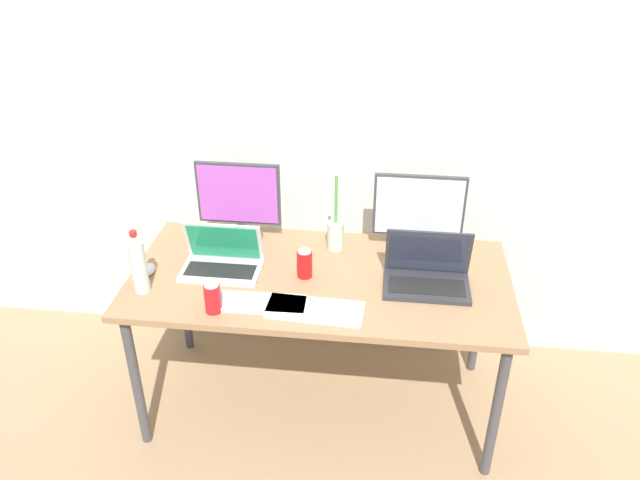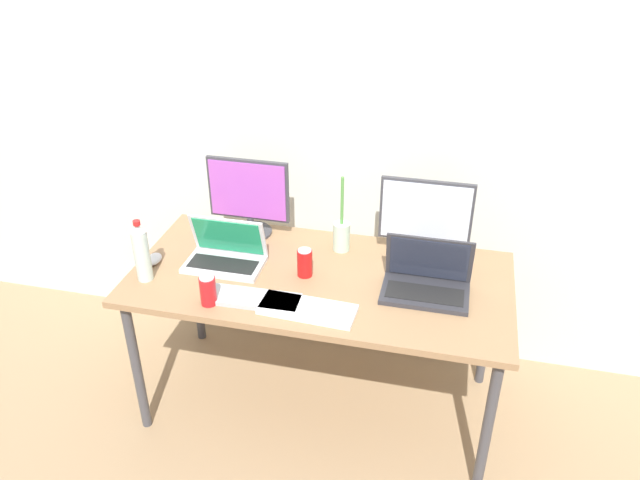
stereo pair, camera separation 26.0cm
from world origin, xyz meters
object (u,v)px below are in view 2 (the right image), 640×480
(laptop_silver, at_px, (226,253))
(laptop_secondary, at_px, (426,280))
(bamboo_vase, at_px, (341,235))
(mouse_by_keyboard, at_px, (154,259))
(monitor_left, at_px, (249,196))
(soda_can_by_laptop, at_px, (208,291))
(monitor_center, at_px, (425,218))
(water_bottle, at_px, (142,253))
(soda_can_near_keyboard, at_px, (305,263))
(keyboard_main, at_px, (308,309))
(keyboard_aux, at_px, (254,299))
(work_desk, at_px, (320,288))

(laptop_silver, distance_m, laptop_secondary, 0.88)
(bamboo_vase, bearing_deg, mouse_by_keyboard, -158.77)
(monitor_left, distance_m, bamboo_vase, 0.47)
(laptop_silver, distance_m, bamboo_vase, 0.53)
(soda_can_by_laptop, bearing_deg, monitor_center, 35.45)
(mouse_by_keyboard, height_order, water_bottle, water_bottle)
(laptop_secondary, relative_size, soda_can_near_keyboard, 2.84)
(laptop_silver, xyz_separation_m, water_bottle, (-0.29, -0.20, 0.08))
(laptop_silver, height_order, soda_can_by_laptop, laptop_silver)
(soda_can_near_keyboard, bearing_deg, soda_can_by_laptop, -138.16)
(laptop_silver, xyz_separation_m, soda_can_by_laptop, (0.04, -0.30, 0.01))
(laptop_secondary, bearing_deg, mouse_by_keyboard, -177.20)
(keyboard_main, bearing_deg, mouse_by_keyboard, 168.72)
(soda_can_near_keyboard, bearing_deg, keyboard_aux, -123.37)
(monitor_center, distance_m, soda_can_near_keyboard, 0.57)
(monitor_left, distance_m, laptop_silver, 0.32)
(work_desk, distance_m, monitor_left, 0.56)
(laptop_secondary, height_order, water_bottle, water_bottle)
(work_desk, relative_size, keyboard_aux, 4.35)
(laptop_silver, height_order, laptop_secondary, laptop_secondary)
(keyboard_aux, xyz_separation_m, soda_can_by_laptop, (-0.17, -0.06, 0.05))
(laptop_silver, xyz_separation_m, keyboard_aux, (0.21, -0.24, -0.04))
(laptop_secondary, bearing_deg, laptop_silver, 179.26)
(keyboard_main, xyz_separation_m, water_bottle, (-0.73, 0.07, 0.12))
(mouse_by_keyboard, xyz_separation_m, water_bottle, (0.02, -0.13, 0.11))
(soda_can_near_keyboard, bearing_deg, laptop_secondary, -0.12)
(soda_can_near_keyboard, bearing_deg, bamboo_vase, 66.15)
(mouse_by_keyboard, xyz_separation_m, soda_can_by_laptop, (0.36, -0.23, 0.04))
(keyboard_main, bearing_deg, soda_can_near_keyboard, 109.78)
(keyboard_aux, relative_size, soda_can_by_laptop, 2.99)
(laptop_silver, xyz_separation_m, soda_can_near_keyboard, (0.36, -0.01, 0.01))
(monitor_left, xyz_separation_m, monitor_center, (0.82, -0.01, -0.00))
(monitor_left, height_order, bamboo_vase, monitor_left)
(monitor_left, height_order, keyboard_aux, monitor_left)
(laptop_silver, xyz_separation_m, mouse_by_keyboard, (-0.32, -0.07, -0.03))
(water_bottle, xyz_separation_m, bamboo_vase, (0.77, 0.43, -0.05))
(laptop_silver, bearing_deg, soda_can_by_laptop, -82.47)
(mouse_by_keyboard, distance_m, soda_can_near_keyboard, 0.69)
(laptop_secondary, relative_size, bamboo_vase, 0.98)
(monitor_center, bearing_deg, laptop_silver, -162.21)
(soda_can_by_laptop, bearing_deg, keyboard_aux, 18.57)
(monitor_center, relative_size, bamboo_vase, 1.11)
(soda_can_by_laptop, bearing_deg, work_desk, 37.37)
(keyboard_aux, relative_size, mouse_by_keyboard, 3.89)
(monitor_left, distance_m, soda_can_near_keyboard, 0.47)
(laptop_secondary, xyz_separation_m, soda_can_near_keyboard, (-0.52, 0.00, 0.01))
(keyboard_main, distance_m, keyboard_aux, 0.23)
(laptop_secondary, distance_m, soda_can_near_keyboard, 0.52)
(work_desk, height_order, keyboard_main, keyboard_main)
(keyboard_aux, distance_m, soda_can_by_laptop, 0.19)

